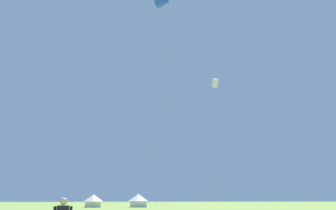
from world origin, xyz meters
The scene contains 4 objects.
kite_blue_delta centered at (1.54, 47.54, 34.18)m, with size 4.14×4.40×35.88m.
kite_white_box centered at (11.88, 54.76, 22.27)m, with size 1.06×2.21×23.25m.
festival_tent_center centered at (-10.08, 70.19, 1.40)m, with size 3.90×3.90×2.54m.
festival_tent_left centered at (-0.98, 70.19, 1.47)m, with size 4.08×4.08×2.65m.
Camera 1 is at (-4.98, -4.40, 1.70)m, focal length 37.16 mm.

